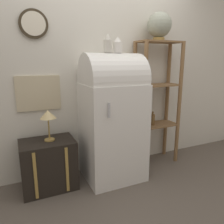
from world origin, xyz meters
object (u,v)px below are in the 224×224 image
at_px(vase_left, 108,44).
at_px(globe, 159,25).
at_px(desk_lamp, 48,116).
at_px(suitcase_trunk, 49,164).
at_px(refrigerator, 112,116).
at_px(vase_center, 118,45).

bearing_deg(vase_left, globe, 9.49).
height_order(globe, desk_lamp, globe).
distance_m(suitcase_trunk, globe, 2.12).
bearing_deg(suitcase_trunk, desk_lamp, 9.41).
distance_m(refrigerator, desk_lamp, 0.73).
xyz_separation_m(suitcase_trunk, desk_lamp, (0.03, 0.01, 0.55)).
distance_m(suitcase_trunk, desk_lamp, 0.55).
bearing_deg(desk_lamp, vase_center, -5.79).
bearing_deg(refrigerator, vase_center, -13.09).
bearing_deg(suitcase_trunk, vase_left, -6.10).
bearing_deg(globe, vase_left, -170.51).
relative_size(refrigerator, globe, 4.35).
bearing_deg(globe, desk_lamp, -178.08).
xyz_separation_m(refrigerator, suitcase_trunk, (-0.75, 0.06, -0.49)).
xyz_separation_m(suitcase_trunk, vase_center, (0.81, -0.07, 1.29)).
relative_size(vase_center, desk_lamp, 0.52).
bearing_deg(desk_lamp, refrigerator, -5.20).
distance_m(refrigerator, vase_left, 0.81).
xyz_separation_m(suitcase_trunk, globe, (1.44, 0.05, 1.55)).
xyz_separation_m(globe, vase_center, (-0.63, -0.13, -0.26)).
height_order(suitcase_trunk, globe, globe).
bearing_deg(vase_center, refrigerator, 166.91).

